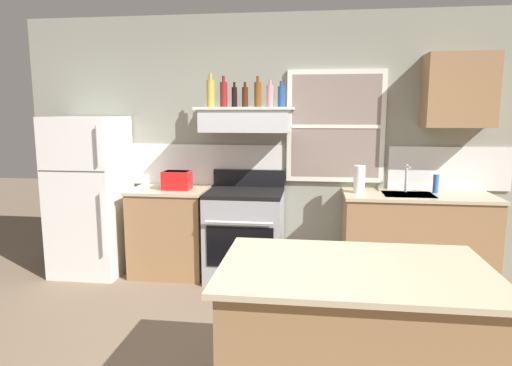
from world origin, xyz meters
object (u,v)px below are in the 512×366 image
bottle_red_label_wine (224,94)px  dish_soap_bottle (436,184)px  stove_range (245,234)px  refrigerator (90,196)px  paper_towel_roll (359,179)px  bottle_balsamic_dark (234,97)px  kitchen_island (352,347)px  toaster (177,180)px  bottle_champagne_gold_foil (211,93)px  bottle_blue_liqueur (281,96)px  bottle_amber_wine (258,94)px  bottle_brown_stout (245,97)px  bottle_rose_pink (270,96)px

bottle_red_label_wine → dish_soap_bottle: size_ratio=1.71×
stove_range → refrigerator: bearing=-179.2°
refrigerator → paper_towel_roll: size_ratio=6.11×
bottle_balsamic_dark → paper_towel_roll: size_ratio=0.92×
bottle_red_label_wine → bottle_balsamic_dark: bearing=19.3°
kitchen_island → toaster: bearing=127.2°
bottle_red_label_wine → bottle_champagne_gold_foil: bearing=-172.4°
paper_towel_roll → toaster: bearing=-178.8°
toaster → paper_towel_roll: (1.84, 0.04, 0.04)m
bottle_balsamic_dark → bottle_blue_liqueur: bottle_blue_liqueur is taller
refrigerator → bottle_amber_wine: bottle_amber_wine is taller
stove_range → bottle_champagne_gold_foil: 1.47m
bottle_brown_stout → kitchen_island: bearing=-67.6°
bottle_champagne_gold_foil → bottle_brown_stout: 0.35m
stove_range → bottle_blue_liqueur: size_ratio=4.29×
refrigerator → kitchen_island: 3.33m
bottle_balsamic_dark → kitchen_island: bottle_balsamic_dark is taller
bottle_blue_liqueur → paper_towel_roll: (0.78, -0.06, -0.81)m
bottle_red_label_wine → bottle_rose_pink: size_ratio=1.15×
stove_range → dish_soap_bottle: (1.88, 0.14, 0.54)m
bottle_balsamic_dark → bottle_brown_stout: bearing=-17.0°
toaster → dish_soap_bottle: (2.58, 0.14, -0.01)m
toaster → bottle_brown_stout: (0.70, 0.10, 0.84)m
bottle_blue_liqueur → bottle_amber_wine: bearing=170.9°
refrigerator → dish_soap_bottle: 3.54m
bottle_brown_stout → bottle_rose_pink: bearing=4.9°
dish_soap_bottle → stove_range: bearing=-175.8°
stove_range → kitchen_island: (0.91, -2.12, -0.01)m
bottle_amber_wine → paper_towel_roll: (1.02, -0.10, -0.83)m
refrigerator → bottle_blue_liqueur: 2.25m
toaster → bottle_rose_pink: (0.94, 0.12, 0.85)m
toaster → bottle_red_label_wine: (0.48, 0.10, 0.87)m
toaster → refrigerator: bearing=-178.7°
stove_range → bottle_red_label_wine: size_ratio=3.54×
toaster → bottle_rose_pink: 1.28m
stove_range → bottle_brown_stout: bearing=95.4°
bottle_champagne_gold_foil → refrigerator: bearing=-175.5°
stove_range → dish_soap_bottle: size_ratio=6.06×
bottle_amber_wine → dish_soap_bottle: bottle_amber_wine is taller
stove_range → bottle_champagne_gold_foil: (-0.36, 0.08, 1.42)m
bottle_brown_stout → bottle_champagne_gold_foil: bearing=-177.0°
kitchen_island → bottle_red_label_wine: bearing=117.0°
paper_towel_roll → bottle_rose_pink: bearing=174.8°
bottle_rose_pink → dish_soap_bottle: 1.85m
bottle_red_label_wine → paper_towel_roll: (1.36, -0.06, -0.83)m
stove_range → bottle_champagne_gold_foil: size_ratio=3.28×
bottle_amber_wine → paper_towel_roll: size_ratio=1.13×
bottle_brown_stout → bottle_amber_wine: bearing=16.8°
paper_towel_roll → bottle_amber_wine: bearing=174.5°
bottle_brown_stout → bottle_amber_wine: 0.13m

